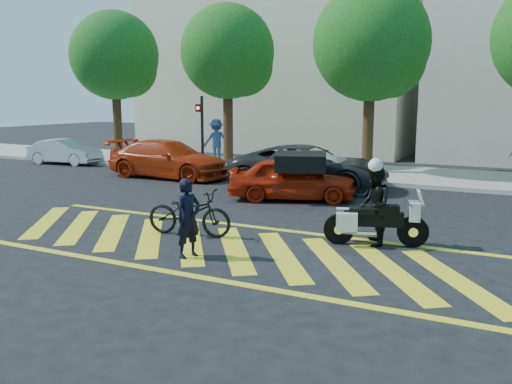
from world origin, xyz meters
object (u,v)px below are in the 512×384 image
at_px(officer_bike, 188,218).
at_px(bicycle, 189,213).
at_px(police_motorcycle, 374,221).
at_px(parked_left, 168,159).
at_px(parked_mid_right, 331,172).
at_px(red_convertible, 292,179).
at_px(parked_mid_left, 309,167).
at_px(officer_moto, 374,206).
at_px(parked_far_left, 65,152).

relative_size(officer_bike, bicycle, 0.78).
distance_m(police_motorcycle, parked_left, 11.66).
bearing_deg(police_motorcycle, parked_left, 129.77).
height_order(parked_left, parked_mid_right, parked_left).
xyz_separation_m(officer_bike, parked_left, (-6.82, 8.75, -0.05)).
relative_size(red_convertible, parked_mid_left, 0.71).
relative_size(bicycle, parked_mid_left, 0.37).
bearing_deg(parked_left, officer_bike, -141.50).
height_order(police_motorcycle, parked_mid_right, parked_mid_right).
bearing_deg(officer_moto, parked_mid_right, -171.31).
distance_m(red_convertible, parked_mid_right, 2.25).
relative_size(officer_bike, parked_mid_left, 0.29).
relative_size(bicycle, officer_moto, 1.17).
xyz_separation_m(red_convertible, parked_mid_right, (0.48, 2.20, -0.01)).
relative_size(officer_bike, police_motorcycle, 0.74).
relative_size(officer_bike, parked_left, 0.31).
height_order(officer_bike, parked_mid_left, officer_bike).
distance_m(officer_bike, officer_moto, 3.95).
bearing_deg(officer_moto, parked_mid_left, -165.72).
distance_m(officer_bike, red_convertible, 6.58).
relative_size(bicycle, parked_left, 0.40).
distance_m(parked_far_left, parked_mid_right, 13.83).
relative_size(parked_far_left, parked_mid_left, 0.66).
relative_size(officer_moto, parked_mid_left, 0.32).
bearing_deg(parked_far_left, police_motorcycle, -120.43).
distance_m(bicycle, parked_left, 9.37).
bearing_deg(police_motorcycle, parked_far_left, 137.76).
distance_m(officer_moto, parked_left, 11.64).
bearing_deg(parked_mid_right, bicycle, 173.91).
distance_m(police_motorcycle, officer_moto, 0.34).
bearing_deg(red_convertible, bicycle, 155.96).
distance_m(police_motorcycle, parked_mid_right, 6.97).
relative_size(officer_bike, red_convertible, 0.41).
xyz_separation_m(officer_bike, bicycle, (-0.96, 1.45, -0.25)).
bearing_deg(parked_far_left, parked_mid_right, -101.95).
bearing_deg(parked_left, police_motorcycle, -121.69).
distance_m(officer_moto, parked_far_left, 18.52).
xyz_separation_m(parked_far_left, parked_left, (7.04, -1.40, 0.14)).
bearing_deg(police_motorcycle, officer_moto, 128.51).
distance_m(red_convertible, parked_far_left, 13.76).
distance_m(officer_bike, police_motorcycle, 3.96).
xyz_separation_m(officer_bike, parked_mid_right, (-0.09, 8.75, -0.14)).
height_order(parked_mid_left, parked_mid_right, parked_mid_left).
bearing_deg(parked_left, bicycle, -140.68).
height_order(officer_moto, parked_mid_left, officer_moto).
relative_size(police_motorcycle, parked_left, 0.42).
bearing_deg(officer_bike, parked_left, 54.30).
height_order(parked_far_left, parked_mid_right, parked_mid_right).
bearing_deg(bicycle, red_convertible, -12.90).
bearing_deg(parked_mid_left, officer_moto, -154.71).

